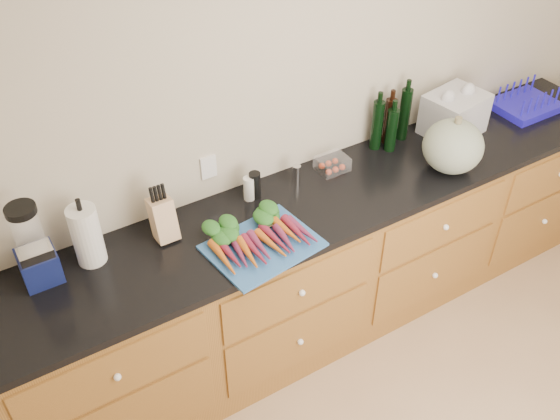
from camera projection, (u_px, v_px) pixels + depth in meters
wall_back at (310, 99)px, 3.15m from camera, size 4.10×0.05×2.60m
cabinets at (338, 259)px, 3.47m from camera, size 3.60×0.64×0.90m
countertop at (343, 192)px, 3.18m from camera, size 3.64×0.62×0.04m
cutting_board at (263, 246)px, 2.83m from camera, size 0.53×0.43×0.01m
carrots at (258, 235)px, 2.83m from camera, size 0.43×0.32×0.06m
squash at (453, 146)px, 3.21m from camera, size 0.31×0.31×0.28m
blender_appliance at (34, 249)px, 2.57m from camera, size 0.15×0.15×0.39m
paper_towel at (87, 235)px, 2.68m from camera, size 0.13×0.13×0.29m
knife_block at (163, 219)px, 2.83m from camera, size 0.10×0.10×0.20m
grinder_salt at (249, 188)px, 3.06m from camera, size 0.06×0.06×0.13m
grinder_pepper at (255, 185)px, 3.07m from camera, size 0.06×0.06×0.14m
canister_chrome at (297, 174)px, 3.18m from camera, size 0.04×0.04×0.10m
tomato_box at (332, 164)px, 3.27m from camera, size 0.16×0.13×0.07m
bottles at (391, 122)px, 3.40m from camera, size 0.25×0.13×0.30m
grocery_bag at (454, 114)px, 3.51m from camera, size 0.36×0.31×0.24m
dish_rack at (526, 103)px, 3.76m from camera, size 0.37×0.30×0.15m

